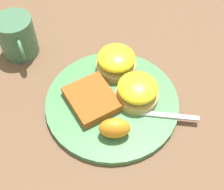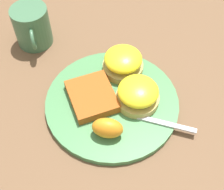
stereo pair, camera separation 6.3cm
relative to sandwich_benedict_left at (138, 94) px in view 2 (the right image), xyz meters
The scene contains 8 objects.
ground_plane 0.07m from the sandwich_benedict_left, 103.55° to the right, with size 1.10×1.10×0.00m, color brown.
plate 0.06m from the sandwich_benedict_left, 103.55° to the right, with size 0.28×0.28×0.01m, color #47844C.
sandwich_benedict_left is the anchor object (origin of this frame).
sandwich_benedict_right 0.09m from the sandwich_benedict_left, behind, with size 0.09×0.09×0.05m.
hashbrown_patty 0.10m from the sandwich_benedict_left, 105.53° to the right, with size 0.10×0.09×0.02m, color #A3511B.
orange_wedge 0.10m from the sandwich_benedict_left, 50.48° to the right, with size 0.06×0.04×0.04m, color orange.
fork 0.05m from the sandwich_benedict_left, 27.44° to the right, with size 0.12×0.20×0.00m.
cup 0.31m from the sandwich_benedict_left, 140.84° to the right, with size 0.12×0.09×0.10m.
Camera 2 is at (0.37, -0.08, 0.55)m, focal length 50.00 mm.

